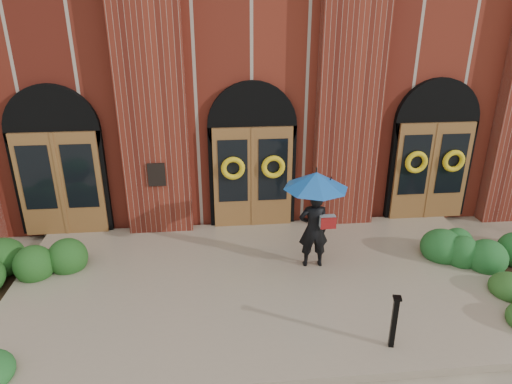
{
  "coord_description": "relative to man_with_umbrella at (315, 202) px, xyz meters",
  "views": [
    {
      "loc": [
        -0.95,
        -7.57,
        5.27
      ],
      "look_at": [
        -0.09,
        1.0,
        1.73
      ],
      "focal_mm": 32.0,
      "sensor_mm": 36.0,
      "label": 1
    }
  ],
  "objects": [
    {
      "name": "ground",
      "position": [
        -1.07,
        -0.67,
        -1.61
      ],
      "size": [
        90.0,
        90.0,
        0.0
      ],
      "primitive_type": "plane",
      "color": "tan",
      "rests_on": "ground"
    },
    {
      "name": "landing",
      "position": [
        -1.07,
        -0.52,
        -1.54
      ],
      "size": [
        10.0,
        5.3,
        0.15
      ],
      "primitive_type": "cube",
      "color": "gray",
      "rests_on": "ground"
    },
    {
      "name": "church_building",
      "position": [
        -1.07,
        8.12,
        1.89
      ],
      "size": [
        16.2,
        12.53,
        7.0
      ],
      "color": "maroon",
      "rests_on": "ground"
    },
    {
      "name": "man_with_umbrella",
      "position": [
        0.0,
        0.0,
        0.0
      ],
      "size": [
        1.33,
        1.33,
        2.09
      ],
      "rotation": [
        0.0,
        0.0,
        3.12
      ],
      "color": "black",
      "rests_on": "landing"
    },
    {
      "name": "metal_post",
      "position": [
        0.74,
        -2.59,
        -0.96
      ],
      "size": [
        0.15,
        0.15,
        0.95
      ],
      "rotation": [
        0.0,
        0.0,
        -0.23
      ],
      "color": "black",
      "rests_on": "landing"
    },
    {
      "name": "hedge_wall_left",
      "position": [
        -6.27,
        0.2,
        -1.24
      ],
      "size": [
        2.9,
        1.16,
        0.75
      ],
      "primitive_type": "ellipsoid",
      "color": "#1E4A18",
      "rests_on": "ground"
    },
    {
      "name": "hedge_wall_right",
      "position": [
        4.13,
        -0.17,
        -1.25
      ],
      "size": [
        2.79,
        1.11,
        0.71
      ],
      "primitive_type": "ellipsoid",
      "color": "#1D5321",
      "rests_on": "ground"
    }
  ]
}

